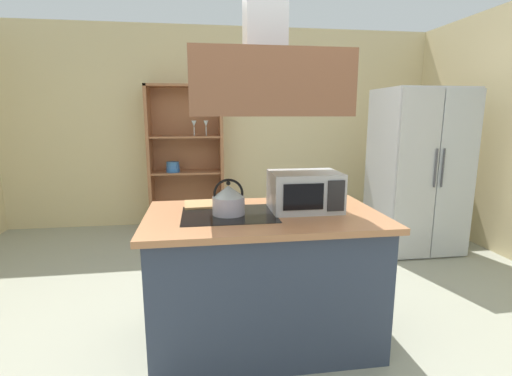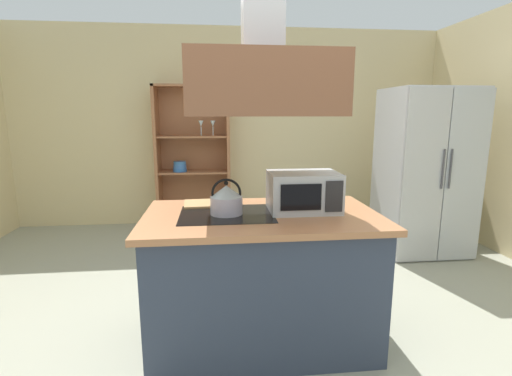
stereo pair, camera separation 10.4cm
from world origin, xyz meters
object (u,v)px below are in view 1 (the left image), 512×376
cutting_board (209,204)px  dish_cabinet (186,165)px  refrigerator (417,171)px  microwave (305,191)px  wine_glass_on_counter (306,179)px  kettle (229,200)px

cutting_board → dish_cabinet: bearing=95.6°
refrigerator → microwave: refrigerator is taller
refrigerator → dish_cabinet: (-2.61, 1.28, -0.06)m
dish_cabinet → cutting_board: size_ratio=5.63×
wine_glass_on_counter → refrigerator: bearing=35.5°
refrigerator → dish_cabinet: bearing=153.9°
dish_cabinet → kettle: 2.83m
refrigerator → microwave: (-1.73, -1.48, 0.12)m
refrigerator → wine_glass_on_counter: (-1.62, -1.16, 0.15)m
refrigerator → cutting_board: refrigerator is taller
kettle → wine_glass_on_counter: bearing=30.8°
dish_cabinet → cutting_board: (0.25, -2.53, 0.06)m
kettle → cutting_board: size_ratio=0.68×
refrigerator → microwave: 2.28m
kettle → microwave: 0.52m
refrigerator → wine_glass_on_counter: bearing=-144.5°
kettle → microwave: size_ratio=0.51×
microwave → wine_glass_on_counter: 0.34m
kettle → wine_glass_on_counter: kettle is taller
dish_cabinet → microwave: bearing=-72.2°
dish_cabinet → microwave: dish_cabinet is taller
microwave → wine_glass_on_counter: (0.10, 0.32, 0.02)m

